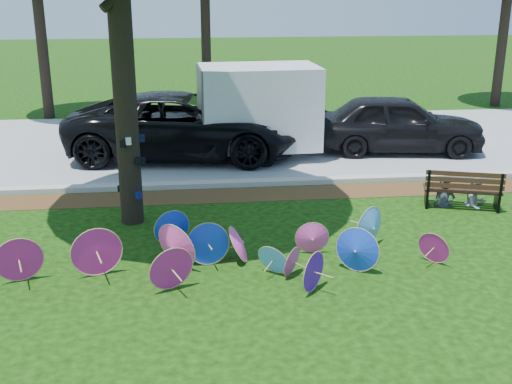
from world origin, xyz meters
The scene contains 11 objects.
ground centered at (0.00, 0.00, 0.00)m, with size 90.00×90.00×0.00m, color black.
mulch_strip centered at (0.00, 4.50, 0.01)m, with size 90.00×1.00×0.01m, color #472D16.
curb centered at (0.00, 5.20, 0.06)m, with size 90.00×0.30×0.12m, color #B7B5AD.
street centered at (0.00, 9.35, 0.01)m, with size 90.00×8.00×0.01m, color gray.
parasol_pile centered at (-0.17, 0.74, 0.37)m, with size 7.48×2.47×0.85m.
black_van centered at (-0.79, 7.91, 0.86)m, with size 2.85×6.18×1.72m, color black.
dark_pickup centered at (5.08, 7.85, 0.79)m, with size 1.88×4.66×1.59m, color black.
cargo_trailer centered at (1.21, 7.69, 1.37)m, with size 3.07×1.94×2.75m, color silver.
park_bench centered at (5.00, 3.22, 0.42)m, with size 1.61×0.61×0.84m, color black, non-canonical shape.
person_left centered at (4.65, 3.27, 0.61)m, with size 0.45×0.29×1.22m, color #343A48.
person_right centered at (5.35, 3.27, 0.58)m, with size 0.56×0.44×1.16m, color silver.
Camera 1 is at (-0.72, -9.01, 4.59)m, focal length 45.00 mm.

